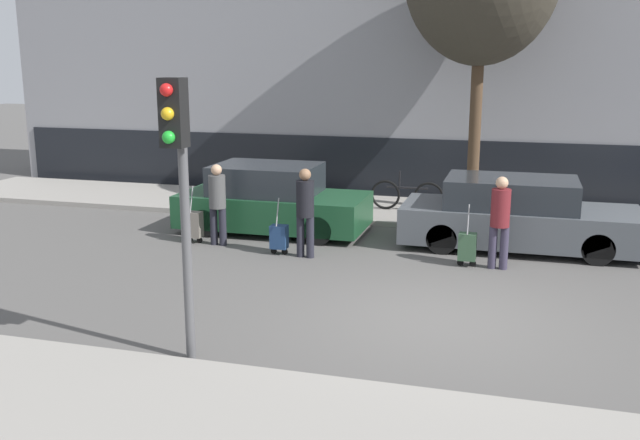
{
  "coord_description": "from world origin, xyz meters",
  "views": [
    {
      "loc": [
        1.06,
        -9.93,
        3.75
      ],
      "look_at": [
        -2.28,
        1.8,
        0.95
      ],
      "focal_mm": 40.0,
      "sensor_mm": 36.0,
      "label": 1
    }
  ],
  "objects_px": {
    "traffic_light": "(179,164)",
    "trolley_left": "(194,225)",
    "trolley_center": "(279,237)",
    "trolley_right": "(467,247)",
    "parked_car_0": "(272,201)",
    "pedestrian_center": "(305,207)",
    "parked_bicycle": "(407,195)",
    "pedestrian_right": "(500,217)",
    "parked_car_1": "(517,216)",
    "pedestrian_left": "(217,200)"
  },
  "relations": [
    {
      "from": "pedestrian_center",
      "to": "pedestrian_right",
      "type": "relative_size",
      "value": 1.01
    },
    {
      "from": "trolley_center",
      "to": "trolley_right",
      "type": "xyz_separation_m",
      "value": [
        3.57,
        0.17,
        0.02
      ]
    },
    {
      "from": "parked_car_1",
      "to": "trolley_center",
      "type": "distance_m",
      "value": 4.75
    },
    {
      "from": "traffic_light",
      "to": "trolley_left",
      "type": "bearing_deg",
      "value": 114.75
    },
    {
      "from": "pedestrian_left",
      "to": "trolley_center",
      "type": "distance_m",
      "value": 1.58
    },
    {
      "from": "pedestrian_center",
      "to": "pedestrian_right",
      "type": "distance_m",
      "value": 3.58
    },
    {
      "from": "parked_car_1",
      "to": "trolley_right",
      "type": "xyz_separation_m",
      "value": [
        -0.83,
        -1.57,
        -0.29
      ]
    },
    {
      "from": "parked_car_0",
      "to": "parked_car_1",
      "type": "xyz_separation_m",
      "value": [
        5.18,
        0.0,
        -0.02
      ]
    },
    {
      "from": "parked_car_1",
      "to": "trolley_right",
      "type": "distance_m",
      "value": 1.81
    },
    {
      "from": "parked_car_1",
      "to": "pedestrian_left",
      "type": "distance_m",
      "value": 6.0
    },
    {
      "from": "parked_car_0",
      "to": "parked_car_1",
      "type": "distance_m",
      "value": 5.18
    },
    {
      "from": "trolley_center",
      "to": "parked_bicycle",
      "type": "bearing_deg",
      "value": 66.33
    },
    {
      "from": "pedestrian_left",
      "to": "trolley_left",
      "type": "distance_m",
      "value": 0.78
    },
    {
      "from": "pedestrian_left",
      "to": "pedestrian_right",
      "type": "distance_m",
      "value": 5.55
    },
    {
      "from": "trolley_center",
      "to": "trolley_right",
      "type": "height_order",
      "value": "trolley_right"
    },
    {
      "from": "parked_car_0",
      "to": "parked_car_1",
      "type": "relative_size",
      "value": 0.88
    },
    {
      "from": "parked_car_0",
      "to": "trolley_center",
      "type": "height_order",
      "value": "parked_car_0"
    },
    {
      "from": "trolley_left",
      "to": "parked_bicycle",
      "type": "relative_size",
      "value": 0.67
    },
    {
      "from": "trolley_center",
      "to": "traffic_light",
      "type": "distance_m",
      "value": 5.54
    },
    {
      "from": "pedestrian_right",
      "to": "trolley_right",
      "type": "relative_size",
      "value": 1.46
    },
    {
      "from": "pedestrian_left",
      "to": "traffic_light",
      "type": "xyz_separation_m",
      "value": [
        1.95,
        -5.4,
        1.58
      ]
    },
    {
      "from": "parked_car_1",
      "to": "pedestrian_right",
      "type": "height_order",
      "value": "pedestrian_right"
    },
    {
      "from": "parked_car_0",
      "to": "traffic_light",
      "type": "height_order",
      "value": "traffic_light"
    },
    {
      "from": "pedestrian_center",
      "to": "pedestrian_right",
      "type": "height_order",
      "value": "pedestrian_center"
    },
    {
      "from": "pedestrian_left",
      "to": "pedestrian_right",
      "type": "relative_size",
      "value": 0.98
    },
    {
      "from": "parked_car_1",
      "to": "parked_bicycle",
      "type": "relative_size",
      "value": 2.6
    },
    {
      "from": "parked_car_0",
      "to": "parked_bicycle",
      "type": "relative_size",
      "value": 2.29
    },
    {
      "from": "traffic_light",
      "to": "parked_bicycle",
      "type": "relative_size",
      "value": 1.99
    },
    {
      "from": "pedestrian_left",
      "to": "parked_bicycle",
      "type": "height_order",
      "value": "pedestrian_left"
    },
    {
      "from": "pedestrian_left",
      "to": "parked_bicycle",
      "type": "bearing_deg",
      "value": 52.13
    },
    {
      "from": "parked_car_0",
      "to": "pedestrian_left",
      "type": "distance_m",
      "value": 1.58
    },
    {
      "from": "parked_car_0",
      "to": "pedestrian_right",
      "type": "xyz_separation_m",
      "value": [
        4.89,
        -1.58,
        0.28
      ]
    },
    {
      "from": "parked_car_0",
      "to": "pedestrian_left",
      "type": "xyz_separation_m",
      "value": [
        -0.65,
        -1.41,
        0.26
      ]
    },
    {
      "from": "pedestrian_left",
      "to": "trolley_left",
      "type": "bearing_deg",
      "value": -179.94
    },
    {
      "from": "traffic_light",
      "to": "parked_car_0",
      "type": "bearing_deg",
      "value": 100.81
    },
    {
      "from": "pedestrian_center",
      "to": "trolley_right",
      "type": "height_order",
      "value": "pedestrian_center"
    },
    {
      "from": "parked_car_0",
      "to": "pedestrian_center",
      "type": "xyz_separation_m",
      "value": [
        1.32,
        -1.8,
        0.29
      ]
    },
    {
      "from": "pedestrian_right",
      "to": "trolley_right",
      "type": "distance_m",
      "value": 0.81
    },
    {
      "from": "parked_car_0",
      "to": "parked_bicycle",
      "type": "bearing_deg",
      "value": 42.9
    },
    {
      "from": "traffic_light",
      "to": "parked_bicycle",
      "type": "height_order",
      "value": "traffic_light"
    },
    {
      "from": "pedestrian_left",
      "to": "trolley_right",
      "type": "relative_size",
      "value": 1.43
    },
    {
      "from": "pedestrian_center",
      "to": "pedestrian_left",
      "type": "bearing_deg",
      "value": 174.38
    },
    {
      "from": "trolley_left",
      "to": "parked_bicycle",
      "type": "height_order",
      "value": "trolley_left"
    },
    {
      "from": "parked_car_0",
      "to": "traffic_light",
      "type": "distance_m",
      "value": 7.18
    },
    {
      "from": "trolley_left",
      "to": "trolley_right",
      "type": "distance_m",
      "value": 5.55
    },
    {
      "from": "pedestrian_left",
      "to": "pedestrian_center",
      "type": "relative_size",
      "value": 0.97
    },
    {
      "from": "parked_car_1",
      "to": "traffic_light",
      "type": "height_order",
      "value": "traffic_light"
    },
    {
      "from": "parked_car_0",
      "to": "traffic_light",
      "type": "relative_size",
      "value": 1.15
    },
    {
      "from": "pedestrian_center",
      "to": "parked_bicycle",
      "type": "bearing_deg",
      "value": 78.57
    },
    {
      "from": "pedestrian_left",
      "to": "parked_car_1",
      "type": "bearing_deg",
      "value": 16.08
    }
  ]
}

